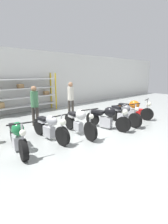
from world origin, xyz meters
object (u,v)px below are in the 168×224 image
at_px(shelving_rack, 26,93).
at_px(motorcycle_grey, 123,114).
at_px(motorcycle_silver, 50,127).
at_px(person_near_rack, 35,103).
at_px(person_browsing, 71,96).
at_px(motorcycle_green, 18,136).
at_px(motorcycle_orange, 132,109).
at_px(motorcycle_white, 79,122).
at_px(toolbox, 140,112).
at_px(motorcycle_black, 107,118).

bearing_deg(shelving_rack, motorcycle_grey, -67.78).
height_order(shelving_rack, motorcycle_silver, shelving_rack).
bearing_deg(person_near_rack, motorcycle_grey, 107.36).
distance_m(person_browsing, person_near_rack, 2.20).
bearing_deg(motorcycle_grey, motorcycle_green, -83.52).
xyz_separation_m(person_browsing, person_near_rack, (-2.18, -0.25, -0.05)).
bearing_deg(motorcycle_green, motorcycle_orange, 99.61).
bearing_deg(motorcycle_orange, motorcycle_green, -105.61).
bearing_deg(motorcycle_silver, motorcycle_white, 73.88).
xyz_separation_m(motorcycle_green, motorcycle_grey, (4.64, -0.52, 0.02)).
relative_size(motorcycle_grey, toolbox, 4.59).
height_order(motorcycle_green, motorcycle_silver, motorcycle_green).
xyz_separation_m(shelving_rack, motorcycle_silver, (-1.37, -4.61, -0.71)).
relative_size(motorcycle_orange, person_browsing, 1.17).
distance_m(motorcycle_grey, motorcycle_orange, 1.19).
distance_m(person_browsing, toolbox, 3.97).
bearing_deg(toolbox, motorcycle_silver, 178.65).
distance_m(shelving_rack, motorcycle_green, 5.36).
xyz_separation_m(motorcycle_black, motorcycle_orange, (2.28, 0.24, 0.01)).
bearing_deg(motorcycle_white, toolbox, 102.11).
height_order(motorcycle_grey, motorcycle_orange, motorcycle_orange).
bearing_deg(motorcycle_silver, person_near_rack, 165.75).
distance_m(motorcycle_silver, motorcycle_grey, 3.54).
xyz_separation_m(motorcycle_silver, motorcycle_orange, (4.65, -0.33, 0.05)).
xyz_separation_m(motorcycle_silver, person_near_rack, (0.43, 1.84, 0.58)).
relative_size(motorcycle_grey, person_near_rack, 1.17).
distance_m(motorcycle_black, motorcycle_grey, 1.12).
distance_m(person_near_rack, toolbox, 5.76).
bearing_deg(person_browsing, motorcycle_white, 17.37).
bearing_deg(toolbox, motorcycle_orange, -170.11).
relative_size(motorcycle_black, person_browsing, 1.12).
height_order(shelving_rack, person_near_rack, shelving_rack).
relative_size(motorcycle_orange, toolbox, 4.80).
relative_size(motorcycle_white, person_browsing, 1.17).
distance_m(motorcycle_green, toolbox, 6.93).
bearing_deg(motorcycle_grey, person_near_rack, -115.46).
bearing_deg(motorcycle_orange, motorcycle_silver, -107.02).
bearing_deg(person_near_rack, motorcycle_orange, 118.51).
bearing_deg(shelving_rack, motorcycle_green, -118.35).
height_order(motorcycle_green, motorcycle_black, motorcycle_black).
height_order(person_browsing, person_near_rack, person_browsing).
bearing_deg(person_browsing, motorcycle_grey, 68.63).
relative_size(motorcycle_green, motorcycle_orange, 0.96).
relative_size(motorcycle_black, toolbox, 4.59).
distance_m(shelving_rack, motorcycle_black, 5.33).
xyz_separation_m(motorcycle_grey, person_near_rack, (-3.06, 2.42, 0.58)).
xyz_separation_m(shelving_rack, motorcycle_white, (-0.30, -4.90, -0.65)).
distance_m(motorcycle_green, motorcycle_silver, 1.16).
height_order(motorcycle_silver, person_near_rack, person_near_rack).
bearing_deg(motorcycle_silver, motorcycle_black, 75.40).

